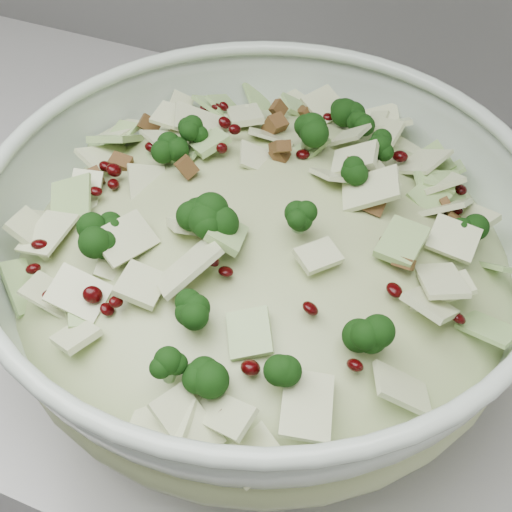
# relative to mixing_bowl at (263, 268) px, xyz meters

# --- Properties ---
(mixing_bowl) EXTENTS (0.51, 0.51, 0.16)m
(mixing_bowl) POSITION_rel_mixing_bowl_xyz_m (0.00, 0.00, 0.00)
(mixing_bowl) COLOR silver
(mixing_bowl) RESTS_ON counter
(salad) EXTENTS (0.51, 0.51, 0.16)m
(salad) POSITION_rel_mixing_bowl_xyz_m (0.00, 0.00, 0.03)
(salad) COLOR #B5C587
(salad) RESTS_ON mixing_bowl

